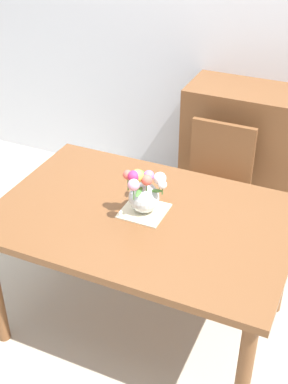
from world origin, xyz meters
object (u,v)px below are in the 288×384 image
at_px(chair_far, 215,183).
at_px(flower_vase, 144,192).
at_px(dining_table, 143,229).
at_px(dresser, 283,162).

relative_size(chair_far, flower_vase, 3.31).
distance_m(dining_table, flower_vase, 0.22).
bearing_deg(flower_vase, dining_table, -72.89).
xyz_separation_m(dining_table, chair_far, (0.13, 0.85, -0.17)).
height_order(dining_table, dresser, dresser).
height_order(chair_far, flower_vase, flower_vase).
distance_m(dining_table, chair_far, 0.87).
bearing_deg(dining_table, chair_far, 81.34).
height_order(chair_far, dresser, dresser).
xyz_separation_m(chair_far, flower_vase, (-0.13, -0.83, 0.38)).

